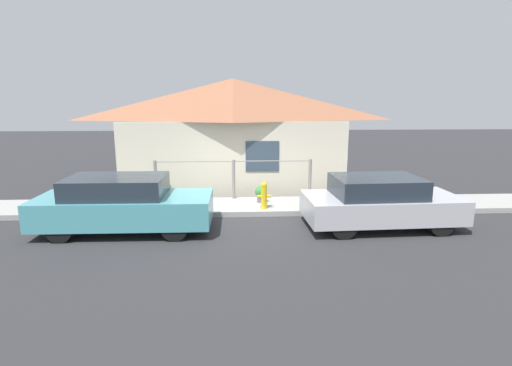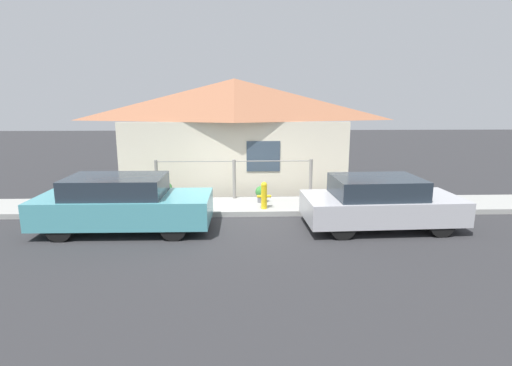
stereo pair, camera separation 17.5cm
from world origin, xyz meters
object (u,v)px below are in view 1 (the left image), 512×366
fire_hydrant (264,195)px  potted_plant_by_fence (163,190)px  car_right (380,202)px  car_left (123,204)px  potted_plant_near_hydrant (261,193)px

fire_hydrant → potted_plant_by_fence: (-3.01, 0.94, -0.05)m
car_right → potted_plant_by_fence: size_ratio=6.13×
car_left → potted_plant_near_hydrant: car_left is taller
potted_plant_near_hydrant → car_left: bearing=-149.4°
fire_hydrant → car_right: bearing=-25.9°
car_right → potted_plant_by_fence: (-5.86, 2.32, -0.16)m
potted_plant_near_hydrant → potted_plant_by_fence: size_ratio=0.79×
car_right → potted_plant_by_fence: bearing=156.1°
car_right → fire_hydrant: 3.16m
car_right → fire_hydrant: bearing=151.9°
car_right → fire_hydrant: car_right is taller
fire_hydrant → potted_plant_by_fence: size_ratio=1.21×
potted_plant_near_hydrant → car_right: bearing=-35.7°
car_right → potted_plant_by_fence: car_right is taller
car_left → car_right: car_left is taller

